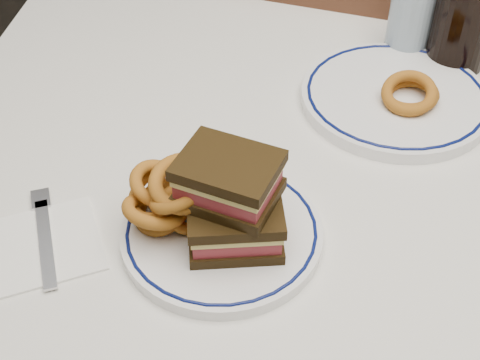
# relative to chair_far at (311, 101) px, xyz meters

# --- Properties ---
(dining_table) EXTENTS (1.27, 0.87, 0.75)m
(dining_table) POSITION_rel_chair_far_xyz_m (0.06, -0.51, 0.20)
(dining_table) COLOR silver
(dining_table) RESTS_ON floor
(chair_far) EXTENTS (0.44, 0.44, 0.82)m
(chair_far) POSITION_rel_chair_far_xyz_m (0.00, 0.00, 0.00)
(chair_far) COLOR #422215
(chair_far) RESTS_ON floor
(main_plate) EXTENTS (0.26, 0.26, 0.02)m
(main_plate) POSITION_rel_chair_far_xyz_m (-0.10, -0.73, 0.32)
(main_plate) COLOR white
(main_plate) RESTS_ON dining_table
(reuben_sandwich) EXTENTS (0.14, 0.13, 0.12)m
(reuben_sandwich) POSITION_rel_chair_far_xyz_m (-0.09, -0.74, 0.38)
(reuben_sandwich) COLOR black
(reuben_sandwich) RESTS_ON main_plate
(onion_rings_main) EXTENTS (0.13, 0.11, 0.11)m
(onion_rings_main) POSITION_rel_chair_far_xyz_m (-0.17, -0.72, 0.36)
(onion_rings_main) COLOR brown
(onion_rings_main) RESTS_ON main_plate
(ketchup_ramekin) EXTENTS (0.06, 0.06, 0.03)m
(ketchup_ramekin) POSITION_rel_chair_far_xyz_m (-0.15, -0.67, 0.34)
(ketchup_ramekin) COLOR white
(ketchup_ramekin) RESTS_ON main_plate
(beer_mug) EXTENTS (0.15, 0.10, 0.17)m
(beer_mug) POSITION_rel_chair_far_xyz_m (0.24, -0.28, 0.39)
(beer_mug) COLOR black
(beer_mug) RESTS_ON dining_table
(water_glass) EXTENTS (0.08, 0.08, 0.12)m
(water_glass) POSITION_rel_chair_far_xyz_m (0.16, -0.25, 0.37)
(water_glass) COLOR #9AB1C7
(water_glass) RESTS_ON dining_table
(far_plate) EXTENTS (0.30, 0.30, 0.02)m
(far_plate) POSITION_rel_chair_far_xyz_m (0.13, -0.41, 0.32)
(far_plate) COLOR white
(far_plate) RESTS_ON dining_table
(onion_rings_far) EXTENTS (0.09, 0.10, 0.05)m
(onion_rings_far) POSITION_rel_chair_far_xyz_m (0.15, -0.43, 0.34)
(onion_rings_far) COLOR brown
(onion_rings_far) RESTS_ON far_plate
(napkin_fork) EXTENTS (0.18, 0.19, 0.01)m
(napkin_fork) POSITION_rel_chair_far_xyz_m (-0.33, -0.77, 0.31)
(napkin_fork) COLOR white
(napkin_fork) RESTS_ON dining_table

